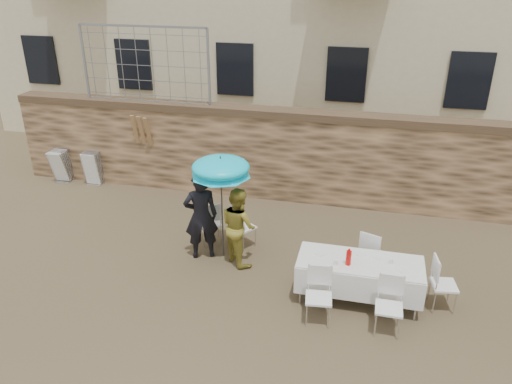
% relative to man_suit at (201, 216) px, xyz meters
% --- Properties ---
extents(ground, '(80.00, 80.00, 0.00)m').
position_rel_man_suit_xyz_m(ground, '(0.63, -1.93, -0.90)').
color(ground, brown).
rests_on(ground, ground).
extents(stone_wall, '(13.00, 0.50, 2.20)m').
position_rel_man_suit_xyz_m(stone_wall, '(0.63, 3.07, 0.20)').
color(stone_wall, brown).
rests_on(stone_wall, ground).
extents(chain_link_fence, '(3.20, 0.06, 1.80)m').
position_rel_man_suit_xyz_m(chain_link_fence, '(-2.37, 3.07, 2.20)').
color(chain_link_fence, gray).
rests_on(chain_link_fence, stone_wall).
extents(man_suit, '(0.77, 0.66, 1.80)m').
position_rel_man_suit_xyz_m(man_suit, '(0.00, 0.00, 0.00)').
color(man_suit, black).
rests_on(man_suit, ground).
extents(woman_dress, '(0.96, 0.95, 1.56)m').
position_rel_man_suit_xyz_m(woman_dress, '(0.75, 0.00, -0.12)').
color(woman_dress, gold).
rests_on(woman_dress, ground).
extents(umbrella, '(1.14, 1.14, 1.97)m').
position_rel_man_suit_xyz_m(umbrella, '(0.40, 0.10, 0.96)').
color(umbrella, '#3F3F44').
rests_on(umbrella, ground).
extents(couple_chair_left, '(0.65, 0.65, 0.96)m').
position_rel_man_suit_xyz_m(couple_chair_left, '(0.00, 0.55, -0.42)').
color(couple_chair_left, white).
rests_on(couple_chair_left, ground).
extents(couple_chair_right, '(0.67, 0.67, 0.96)m').
position_rel_man_suit_xyz_m(couple_chair_right, '(0.70, 0.55, -0.42)').
color(couple_chair_right, white).
rests_on(couple_chair_right, ground).
extents(banquet_table, '(2.10, 0.85, 0.78)m').
position_rel_man_suit_xyz_m(banquet_table, '(3.08, -0.70, -0.17)').
color(banquet_table, white).
rests_on(banquet_table, ground).
extents(soda_bottle, '(0.09, 0.09, 0.26)m').
position_rel_man_suit_xyz_m(soda_bottle, '(2.88, -0.85, 0.01)').
color(soda_bottle, red).
rests_on(soda_bottle, banquet_table).
extents(table_chair_front_left, '(0.53, 0.53, 0.96)m').
position_rel_man_suit_xyz_m(table_chair_front_left, '(2.48, -1.45, -0.42)').
color(table_chair_front_left, white).
rests_on(table_chair_front_left, ground).
extents(table_chair_front_right, '(0.48, 0.48, 0.96)m').
position_rel_man_suit_xyz_m(table_chair_front_right, '(3.58, -1.45, -0.42)').
color(table_chair_front_right, white).
rests_on(table_chair_front_right, ground).
extents(table_chair_back, '(0.62, 0.62, 0.96)m').
position_rel_man_suit_xyz_m(table_chair_back, '(3.28, 0.10, -0.42)').
color(table_chair_back, white).
rests_on(table_chair_back, ground).
extents(table_chair_side, '(0.55, 0.55, 0.96)m').
position_rel_man_suit_xyz_m(table_chair_side, '(4.48, -0.60, -0.42)').
color(table_chair_side, white).
rests_on(table_chair_side, ground).
extents(chair_stack_left, '(0.46, 0.47, 0.92)m').
position_rel_man_suit_xyz_m(chair_stack_left, '(-4.84, 2.82, -0.44)').
color(chair_stack_left, white).
rests_on(chair_stack_left, ground).
extents(chair_stack_right, '(0.46, 0.40, 0.92)m').
position_rel_man_suit_xyz_m(chair_stack_right, '(-3.94, 2.82, -0.44)').
color(chair_stack_right, white).
rests_on(chair_stack_right, ground).
extents(wood_planks, '(0.70, 0.20, 2.00)m').
position_rel_man_suit_xyz_m(wood_planks, '(-2.34, 2.89, 0.10)').
color(wood_planks, '#A37749').
rests_on(wood_planks, ground).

